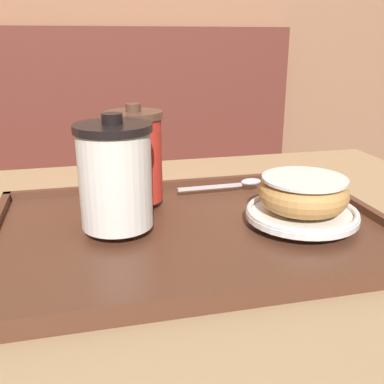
{
  "coord_description": "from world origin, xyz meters",
  "views": [
    {
      "loc": [
        -0.17,
        -0.52,
        0.96
      ],
      "look_at": [
        -0.04,
        0.03,
        0.77
      ],
      "focal_mm": 42.0,
      "sensor_mm": 36.0,
      "label": 1
    }
  ],
  "objects_px": {
    "coffee_cup_front": "(115,175)",
    "donut_chocolate_glazed": "(302,192)",
    "coffee_cup_rear": "(135,156)",
    "spoon": "(239,183)"
  },
  "relations": [
    {
      "from": "coffee_cup_front",
      "to": "donut_chocolate_glazed",
      "type": "bearing_deg",
      "value": -7.04
    },
    {
      "from": "coffee_cup_front",
      "to": "coffee_cup_rear",
      "type": "bearing_deg",
      "value": 69.13
    },
    {
      "from": "donut_chocolate_glazed",
      "to": "spoon",
      "type": "relative_size",
      "value": 0.83
    },
    {
      "from": "coffee_cup_rear",
      "to": "spoon",
      "type": "relative_size",
      "value": 1.0
    },
    {
      "from": "coffee_cup_front",
      "to": "coffee_cup_rear",
      "type": "distance_m",
      "value": 0.1
    },
    {
      "from": "coffee_cup_front",
      "to": "spoon",
      "type": "bearing_deg",
      "value": 29.57
    },
    {
      "from": "coffee_cup_rear",
      "to": "donut_chocolate_glazed",
      "type": "bearing_deg",
      "value": -30.98
    },
    {
      "from": "coffee_cup_front",
      "to": "spoon",
      "type": "xyz_separation_m",
      "value": [
        0.21,
        0.12,
        -0.06
      ]
    },
    {
      "from": "donut_chocolate_glazed",
      "to": "spoon",
      "type": "distance_m",
      "value": 0.16
    },
    {
      "from": "coffee_cup_front",
      "to": "coffee_cup_rear",
      "type": "xyz_separation_m",
      "value": [
        0.04,
        0.1,
        -0.0
      ]
    }
  ]
}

